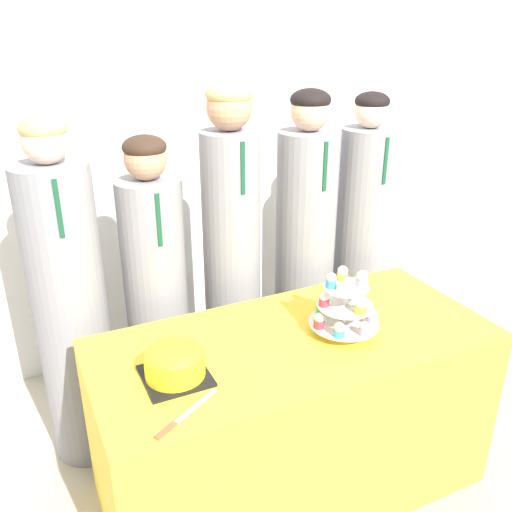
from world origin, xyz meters
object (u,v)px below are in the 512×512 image
object	(u,v)px
student_3	(304,258)
student_4	(360,250)
student_0	(71,310)
round_cake	(175,361)
student_1	(157,301)
cupcake_stand	(346,304)
student_2	(231,264)
cake_knife	(177,422)

from	to	relation	value
student_3	student_4	bearing A→B (deg)	-0.00
student_0	student_4	bearing A→B (deg)	-0.00
student_3	student_4	distance (m)	0.34
round_cake	student_0	size ratio (longest dim) A/B	0.14
round_cake	student_1	size ratio (longest dim) A/B	0.15
cupcake_stand	student_2	size ratio (longest dim) A/B	0.17
student_0	student_3	distance (m)	1.13
student_0	student_2	world-z (taller)	student_2
cupcake_stand	student_3	size ratio (longest dim) A/B	0.17
round_cake	cake_knife	size ratio (longest dim) A/B	0.89
round_cake	cupcake_stand	xyz separation A→B (m)	(0.68, 0.00, 0.06)
cupcake_stand	student_0	bearing A→B (deg)	145.01
round_cake	student_4	xyz separation A→B (m)	(1.21, 0.65, -0.07)
student_4	round_cake	bearing A→B (deg)	-151.70
cake_knife	student_4	distance (m)	1.55
round_cake	student_3	xyz separation A→B (m)	(0.88, 0.65, -0.05)
student_2	round_cake	bearing A→B (deg)	-126.32
round_cake	student_1	bearing A→B (deg)	79.94
cake_knife	student_3	distance (m)	1.28
cupcake_stand	student_4	world-z (taller)	student_4
round_cake	student_2	xyz separation A→B (m)	(0.48, 0.65, -0.01)
cake_knife	student_1	world-z (taller)	student_1
student_0	student_1	size ratio (longest dim) A/B	1.07
cake_knife	student_2	world-z (taller)	student_2
round_cake	student_0	bearing A→B (deg)	111.04
cupcake_stand	student_2	distance (m)	0.68
cupcake_stand	student_3	world-z (taller)	student_3
student_4	student_1	bearing A→B (deg)	-180.00
student_0	student_4	size ratio (longest dim) A/B	0.99
student_1	student_2	size ratio (longest dim) A/B	0.88
student_0	cake_knife	bearing A→B (deg)	-77.88
cupcake_stand	student_1	xyz separation A→B (m)	(-0.56, 0.65, -0.17)
cake_knife	student_0	xyz separation A→B (m)	(-0.19, 0.87, -0.02)
student_2	student_4	distance (m)	0.74
round_cake	cupcake_stand	size ratio (longest dim) A/B	0.81
student_2	cupcake_stand	bearing A→B (deg)	-73.05
student_3	student_2	bearing A→B (deg)	-180.00
student_3	student_4	world-z (taller)	student_3
round_cake	student_3	distance (m)	1.09
student_1	student_4	xyz separation A→B (m)	(1.10, 0.00, 0.05)
student_4	cupcake_stand	bearing A→B (deg)	-129.39
cake_knife	student_3	size ratio (longest dim) A/B	0.16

